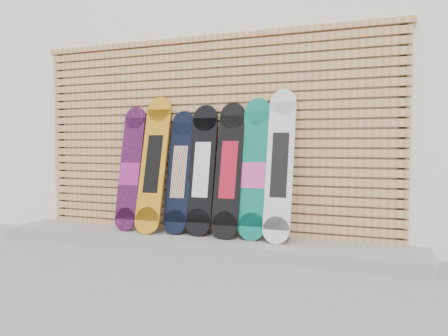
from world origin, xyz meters
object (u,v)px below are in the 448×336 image
Objects in this scene: snowboard_5 at (255,169)px; snowboard_1 at (153,164)px; snowboard_2 at (179,172)px; snowboard_4 at (229,170)px; snowboard_3 at (202,170)px; snowboard_6 at (280,165)px; snowboard_0 at (130,169)px.

snowboard_1 is at bearing -177.80° from snowboard_5.
snowboard_2 is 0.59m from snowboard_4.
snowboard_5 is (0.28, 0.02, 0.01)m from snowboard_4.
snowboard_3 is (0.27, 0.00, 0.03)m from snowboard_2.
snowboard_6 is (1.13, -0.02, 0.09)m from snowboard_2.
snowboard_3 is at bearing 0.87° from snowboard_2.
snowboard_3 is 0.60m from snowboard_5.
snowboard_0 is 0.97× the size of snowboard_5.
snowboard_0 is 0.89m from snowboard_3.
snowboard_4 is at bearing 1.73° from snowboard_1.
snowboard_3 is at bearing 179.56° from snowboard_5.
snowboard_1 is 1.43m from snowboard_6.
snowboard_6 is (1.43, 0.02, 0.01)m from snowboard_1.
snowboard_6 is (0.55, -0.01, 0.06)m from snowboard_4.
snowboard_0 is 0.62m from snowboard_2.
snowboard_6 is at bearing -4.92° from snowboard_5.
snowboard_1 is at bearing -6.48° from snowboard_0.
snowboard_4 is (1.21, -0.01, 0.01)m from snowboard_0.
snowboard_4 is 0.92× the size of snowboard_6.
snowboard_3 is at bearing 175.95° from snowboard_4.
snowboard_1 is 1.07× the size of snowboard_4.
snowboard_3 is 0.91× the size of snowboard_6.
snowboard_6 is (0.27, -0.02, 0.05)m from snowboard_5.
snowboard_1 is 1.17m from snowboard_5.
snowboard_2 is 0.95× the size of snowboard_4.
snowboard_2 is 0.93× the size of snowboard_5.
snowboard_5 is 0.95× the size of snowboard_6.
snowboard_6 reaches higher than snowboard_3.
snowboard_5 is (0.87, -0.00, 0.04)m from snowboard_2.
snowboard_5 is at bearing 0.30° from snowboard_0.
snowboard_0 reaches higher than snowboard_3.
snowboard_0 is 1.49m from snowboard_5.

